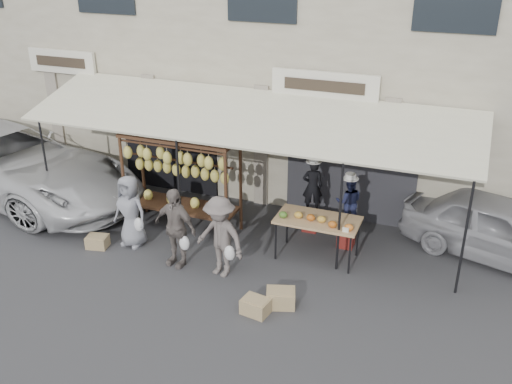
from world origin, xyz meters
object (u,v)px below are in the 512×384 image
van (0,144)px  crate_far (98,242)px  produce_table (317,221)px  vendor_right (349,202)px  customer_left (130,211)px  customer_mid (175,227)px  crate_near_a (256,306)px  crate_near_b (281,298)px  customer_right (220,237)px  vendor_left (313,186)px  banana_rack (180,165)px  sedan (500,229)px

van → crate_far: bearing=-101.0°
produce_table → vendor_right: vendor_right is taller
customer_left → crate_far: bearing=-144.2°
customer_mid → crate_near_a: bearing=-14.9°
customer_mid → crate_near_b: size_ratio=3.24×
customer_right → customer_left: bearing=-175.4°
vendor_left → crate_far: vendor_left is taller
banana_rack → customer_left: 1.46m
crate_near_b → crate_far: 4.40m
customer_left → van: bearing=169.0°
customer_right → van: size_ratio=0.28×
vendor_right → van: (-9.09, -0.19, 0.17)m
produce_table → customer_left: bearing=-167.3°
produce_table → customer_mid: customer_mid is taller
customer_left → van: van is taller
customer_right → customer_mid: bearing=-167.3°
customer_mid → crate_near_a: size_ratio=3.53×
customer_right → van: bearing=179.9°
banana_rack → crate_far: (-1.32, -1.42, -1.44)m
produce_table → crate_near_a: (-0.49, -2.21, -0.73)m
banana_rack → customer_right: (1.59, -1.42, -0.73)m
crate_far → banana_rack: bearing=47.0°
produce_table → customer_left: (-3.86, -0.87, -0.07)m
vendor_right → crate_near_b: (-0.62, -2.55, -0.90)m
produce_table → crate_near_b: 1.97m
vendor_left → crate_far: size_ratio=2.80×
vendor_right → crate_near_a: size_ratio=2.39×
banana_rack → crate_far: 2.41m
customer_left → vendor_left: bearing=36.3°
vendor_left → crate_near_a: size_ratio=2.60×
banana_rack → vendor_left: (2.75, 0.99, -0.48)m
van → customer_left: bearing=-94.0°
customer_right → vendor_right: bearing=58.1°
crate_near_a → crate_near_b: crate_near_b is taller
produce_table → crate_near_a: bearing=-102.4°
sedan → van: bearing=111.1°
customer_left → produce_table: bearing=18.3°
vendor_left → customer_left: bearing=11.0°
crate_near_a → customer_left: bearing=158.4°
vendor_left → sedan: (3.92, 0.24, -0.42)m
vendor_left → produce_table: bearing=91.1°
crate_near_b → van: 8.86m
produce_table → van: size_ratio=0.29×
customer_mid → customer_left: bearing=174.2°
vendor_right → crate_near_a: 3.21m
banana_rack → van: van is taller
produce_table → vendor_right: (0.47, 0.72, 0.18)m
banana_rack → customer_right: size_ratio=1.55×
customer_mid → crate_near_b: bearing=-3.8°
crate_near_a → crate_far: crate_near_a is taller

